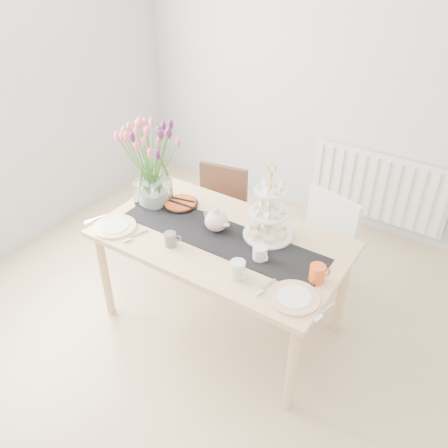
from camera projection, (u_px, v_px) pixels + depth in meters
The scene contains 16 objects.
room_shell at pixel (172, 197), 2.39m from camera, with size 4.50×4.50×4.50m.
radiator at pixel (379, 187), 4.15m from camera, with size 1.20×0.08×0.60m, color white.
dining_table at pixel (221, 246), 3.08m from camera, with size 1.60×0.90×0.75m.
chair_brown at pixel (219, 210), 3.82m from camera, with size 0.47×0.47×0.81m.
chair_white at pixel (320, 244), 3.40m from camera, with size 0.52×0.52×0.86m.
table_runner at pixel (221, 236), 3.04m from camera, with size 1.40×0.35×0.01m, color black.
tulip_vase at pixel (149, 153), 3.15m from camera, with size 0.71×0.71×0.61m.
cake_stand at pixel (269, 219), 2.97m from camera, with size 0.32×0.32×0.47m.
teapot at pixel (216, 221), 3.05m from camera, with size 0.25×0.20×0.16m, color silver, non-canonical shape.
cream_jug at pixel (260, 253), 2.83m from camera, with size 0.09×0.09×0.09m, color silver.
tart_tin at pixel (180, 204), 3.34m from camera, with size 0.25×0.25×0.03m.
mug_grey at pixel (170, 239), 2.94m from camera, with size 0.08×0.08×0.09m, color slate.
mug_white at pixel (238, 269), 2.69m from camera, with size 0.09×0.09×0.11m, color silver.
mug_orange at pixel (317, 274), 2.66m from camera, with size 0.09×0.09×0.11m, color #E55419.
plate_left at pixel (115, 227), 3.12m from camera, with size 0.28×0.28×0.01m, color white.
plate_right at pixel (294, 298), 2.57m from camera, with size 0.28×0.28×0.01m, color white.
Camera 1 is at (1.34, -1.57, 2.54)m, focal length 38.00 mm.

